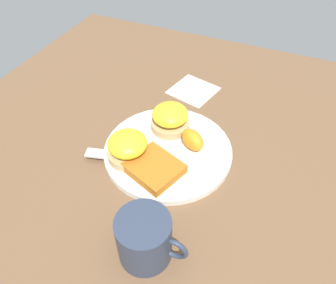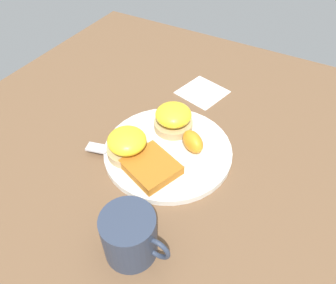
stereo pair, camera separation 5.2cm
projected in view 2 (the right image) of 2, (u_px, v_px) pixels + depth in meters
The scene contains 9 objects.
ground_plane at pixel (168, 153), 0.72m from camera, with size 1.10×1.10×0.00m, color brown.
plate at pixel (168, 151), 0.72m from camera, with size 0.28×0.28×0.01m, color silver.
sandwich_benedict_left at pixel (173, 118), 0.74m from camera, with size 0.09×0.09×0.06m.
sandwich_benedict_right at pixel (127, 144), 0.68m from camera, with size 0.09×0.09×0.06m.
hashbrown_patty at pixel (152, 167), 0.66m from camera, with size 0.10×0.09×0.02m, color #AF641C.
orange_wedge at pixel (193, 142), 0.70m from camera, with size 0.06×0.04×0.04m, color orange.
fork at pixel (130, 154), 0.70m from camera, with size 0.23×0.08×0.00m.
cup at pixel (130, 236), 0.53m from camera, with size 0.12×0.09×0.09m.
napkin at pixel (202, 92), 0.88m from camera, with size 0.11×0.11×0.00m, color white.
Camera 2 is at (0.24, -0.43, 0.53)m, focal length 35.00 mm.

